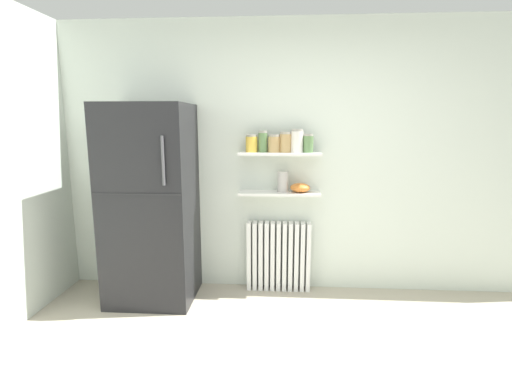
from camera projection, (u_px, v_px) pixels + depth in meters
The scene contains 13 objects.
back_wall at pixel (288, 159), 3.69m from camera, with size 7.04×0.10×2.60m, color silver.
refrigerator at pixel (151, 204), 3.47m from camera, with size 0.77×0.69×1.82m.
radiator at pixel (279, 256), 3.74m from camera, with size 0.62×0.12×0.69m.
wall_shelf_lower at pixel (279, 193), 3.59m from camera, with size 0.77×0.22×0.03m, color white.
wall_shelf_upper at pixel (280, 154), 3.52m from camera, with size 0.77×0.22×0.03m, color white.
storage_jar_0 at pixel (252, 144), 3.52m from camera, with size 0.11×0.11×0.16m.
storage_jar_1 at pixel (263, 142), 3.51m from camera, with size 0.08×0.08×0.20m.
storage_jar_2 at pixel (274, 144), 3.51m from camera, with size 0.12×0.12×0.16m.
storage_jar_3 at pixel (285, 142), 3.50m from camera, with size 0.11×0.11×0.19m.
storage_jar_4 at pixel (297, 141), 3.49m from camera, with size 0.12×0.12×0.21m.
storage_jar_5 at pixel (308, 143), 3.49m from camera, with size 0.09×0.09×0.17m.
vase at pixel (283, 182), 3.57m from camera, with size 0.10×0.10×0.19m, color #B2ADA8.
shelf_bowl at pixel (300, 188), 3.57m from camera, with size 0.19×0.19×0.08m, color orange.
Camera 1 is at (-0.06, -1.65, 1.66)m, focal length 26.52 mm.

